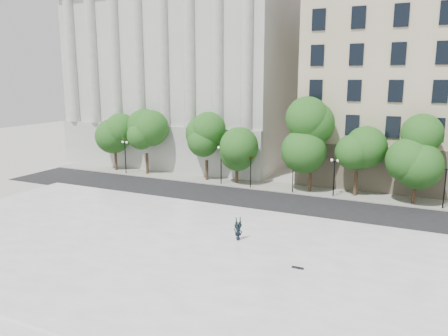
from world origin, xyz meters
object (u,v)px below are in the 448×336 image
at_px(traffic_light_east, 293,159).
at_px(traffic_light_west, 251,155).
at_px(skateboard, 298,268).
at_px(person_lying, 238,237).

bearing_deg(traffic_light_east, traffic_light_west, 180.00).
bearing_deg(traffic_light_west, skateboard, -60.55).
bearing_deg(traffic_light_east, person_lying, -87.66).
bearing_deg(person_lying, traffic_light_west, 70.31).
distance_m(traffic_light_west, skateboard, 21.91).
relative_size(traffic_light_east, person_lying, 2.49).
xyz_separation_m(traffic_light_east, person_lying, (0.65, -16.00, -3.03)).
height_order(traffic_light_west, traffic_light_east, traffic_light_west).
xyz_separation_m(traffic_light_west, skateboard, (10.65, -18.87, -3.25)).
height_order(traffic_light_east, person_lying, traffic_light_east).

